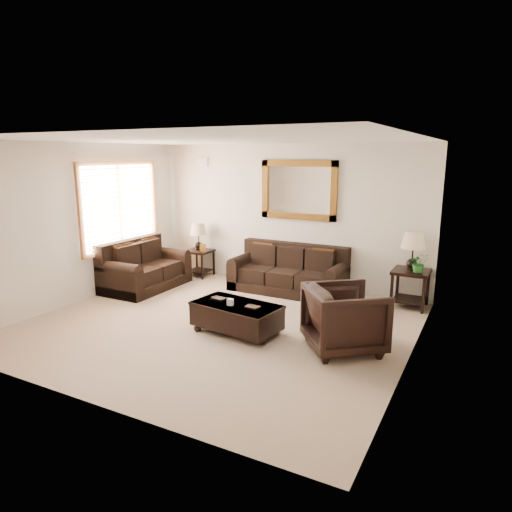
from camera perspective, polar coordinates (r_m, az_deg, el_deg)
The scene contains 11 objects.
room at distance 6.60m, azimuth -4.95°, elevation 2.52°, with size 5.51×5.01×2.71m.
window at distance 8.95m, azimuth -16.60°, elevation 5.98°, with size 0.07×1.96×1.66m.
mirror at distance 8.61m, azimuth 5.33°, elevation 8.21°, with size 1.50×0.06×1.10m.
air_vent at distance 9.62m, azimuth -6.71°, elevation 11.61°, with size 0.25×0.02×0.18m, color #999999.
sofa at distance 8.51m, azimuth 4.13°, elevation -2.33°, with size 2.11×0.91×0.86m.
loveseat at distance 8.96m, azimuth -13.90°, elevation -1.76°, with size 0.97×1.63×0.92m.
end_table_left at distance 9.53m, azimuth -7.17°, elevation 1.79°, with size 0.51×0.51×1.12m.
end_table_right at distance 7.90m, azimuth 18.95°, elevation -0.27°, with size 0.58×0.58×1.28m.
coffee_table at distance 6.57m, azimuth -2.45°, elevation -7.32°, with size 1.33×0.83×0.53m.
armchair at distance 6.04m, azimuth 11.03°, elevation -7.32°, with size 0.91×0.85×0.93m, color black.
potted_plant at distance 7.79m, azimuth 19.70°, elevation -1.07°, with size 0.29×0.32×0.25m, color #225E20.
Camera 1 is at (3.51, -5.47, 2.50)m, focal length 32.00 mm.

